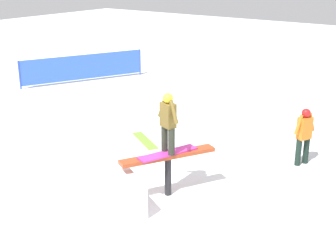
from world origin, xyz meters
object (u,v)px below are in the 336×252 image
at_px(main_rider_on_rail, 168,125).
at_px(bystander_orange, 304,134).
at_px(loose_snowboard_lime, 145,140).
at_px(rail_feature, 168,161).

bearing_deg(main_rider_on_rail, bystander_orange, -7.99).
distance_m(bystander_orange, loose_snowboard_lime, 4.22).
relative_size(bystander_orange, loose_snowboard_lime, 1.02).
distance_m(rail_feature, loose_snowboard_lime, 3.27).
xyz_separation_m(main_rider_on_rail, loose_snowboard_lime, (2.14, 2.35, -1.54)).
bearing_deg(loose_snowboard_lime, main_rider_on_rail, 168.74).
xyz_separation_m(rail_feature, bystander_orange, (3.18, -1.67, 0.02)).
xyz_separation_m(rail_feature, main_rider_on_rail, (0.00, 0.00, 0.79)).
bearing_deg(rail_feature, bystander_orange, 0.65).
bearing_deg(loose_snowboard_lime, rail_feature, 168.74).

